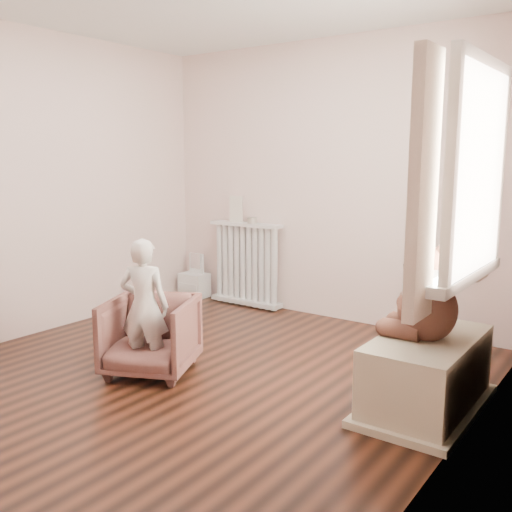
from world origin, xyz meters
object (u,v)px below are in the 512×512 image
Objects in this scene: radiator at (246,269)px; toy_bench at (426,378)px; child at (144,306)px; teddy_bear at (427,304)px; plush_cat at (461,250)px; armchair at (151,335)px; toy_vanity at (194,272)px.

radiator reaches higher than toy_bench.
child is 1.90m from teddy_bear.
plush_cat is (1.95, 0.67, 0.50)m from child.
armchair is 1.89m from toy_bench.
child is at bearing -114.21° from armchair.
child reaches higher than toy_bench.
toy_bench is at bearing -29.63° from radiator.
toy_bench is at bearing -7.07° from armchair.
radiator reaches higher than armchair.
plush_cat reaches higher than toy_vanity.
teddy_bear reaches higher than radiator.
radiator is at bearing 2.48° from toy_vanity.
toy_vanity is at bearing 160.76° from plush_cat.
radiator is at bearing 150.37° from toy_bench.
radiator is 3.07× the size of plush_cat.
teddy_bear is 2.00× the size of plush_cat.
armchair is at bearing -73.44° from radiator.
plush_cat is at bearing 174.87° from child.
toy_bench is at bearing -23.29° from toy_vanity.
toy_vanity is 0.79× the size of armchair.
toy_vanity is 3.34m from toy_bench.
teddy_bear reaches higher than toy_bench.
armchair is 0.23m from child.
child reaches higher than toy_vanity.
toy_vanity is 2.26m from armchair.
teddy_bear is (1.80, 0.58, 0.17)m from child.
plush_cat is (3.21, -1.26, 0.72)m from toy_vanity.
toy_vanity is at bearing -177.52° from radiator.
radiator is at bearing 147.83° from teddy_bear.
child reaches higher than teddy_bear.
child is 3.40× the size of plush_cat.
toy_vanity is at bearing 156.71° from toy_bench.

